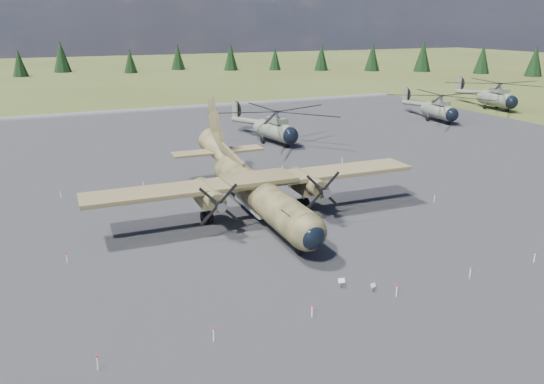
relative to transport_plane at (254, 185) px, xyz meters
name	(u,v)px	position (x,y,z in m)	size (l,w,h in m)	color
ground	(278,229)	(0.48, -3.89, -2.78)	(500.00, 500.00, 0.00)	#505927
apron	(236,195)	(0.48, 6.11, -2.78)	(120.00, 120.00, 0.04)	#5A5A5F
transport_plane	(254,185)	(0.00, 0.00, 0.00)	(29.34, 26.69, 9.69)	#3B3C20
helicopter_near	(275,120)	(13.62, 25.63, 0.58)	(21.68, 23.41, 4.74)	#67695B
helicopter_mid	(439,102)	(46.51, 29.93, 0.54)	(20.19, 22.53, 4.68)	#67695B
helicopter_far	(497,90)	(65.91, 35.86, 0.95)	(22.96, 25.43, 5.26)	#67695B
info_placard_left	(341,281)	(-0.08, -14.97, -2.33)	(0.46, 0.27, 0.68)	gray
info_placard_right	(373,286)	(1.47, -16.28, -2.37)	(0.42, 0.27, 0.62)	gray
barrier_fence	(273,224)	(0.02, -3.97, -2.28)	(33.12, 29.62, 0.85)	white
treeline	(286,167)	(1.97, -2.38, 2.02)	(326.80, 322.95, 10.99)	black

